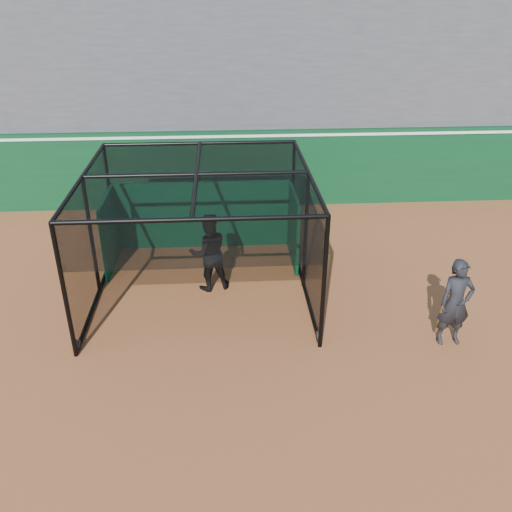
{
  "coord_description": "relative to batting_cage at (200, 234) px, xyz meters",
  "views": [
    {
      "loc": [
        -0.17,
        -8.39,
        6.83
      ],
      "look_at": [
        0.48,
        2.0,
        1.4
      ],
      "focal_mm": 38.0,
      "sensor_mm": 36.0,
      "label": 1
    }
  ],
  "objects": [
    {
      "name": "ground",
      "position": [
        0.77,
        -3.06,
        -1.46
      ],
      "size": [
        120.0,
        120.0,
        0.0
      ],
      "primitive_type": "plane",
      "color": "brown",
      "rests_on": "ground"
    },
    {
      "name": "outfield_wall",
      "position": [
        0.77,
        5.44,
        -0.17
      ],
      "size": [
        50.0,
        0.5,
        2.5
      ],
      "color": "#0A3B1C",
      "rests_on": "ground"
    },
    {
      "name": "grandstand",
      "position": [
        0.77,
        9.22,
        3.02
      ],
      "size": [
        50.0,
        7.85,
        8.95
      ],
      "color": "#4C4C4F",
      "rests_on": "ground"
    },
    {
      "name": "batting_cage",
      "position": [
        0.0,
        0.0,
        0.0
      ],
      "size": [
        5.05,
        5.03,
        2.92
      ],
      "color": "black",
      "rests_on": "ground"
    },
    {
      "name": "batter",
      "position": [
        0.19,
        0.03,
        -0.49
      ],
      "size": [
        1.09,
        0.94,
        1.94
      ],
      "primitive_type": "imported",
      "rotation": [
        0.0,
        0.0,
        3.38
      ],
      "color": "black",
      "rests_on": "ground"
    },
    {
      "name": "on_deck_player",
      "position": [
        5.19,
        -2.49,
        -0.51
      ],
      "size": [
        0.71,
        0.48,
        1.9
      ],
      "color": "black",
      "rests_on": "ground"
    }
  ]
}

